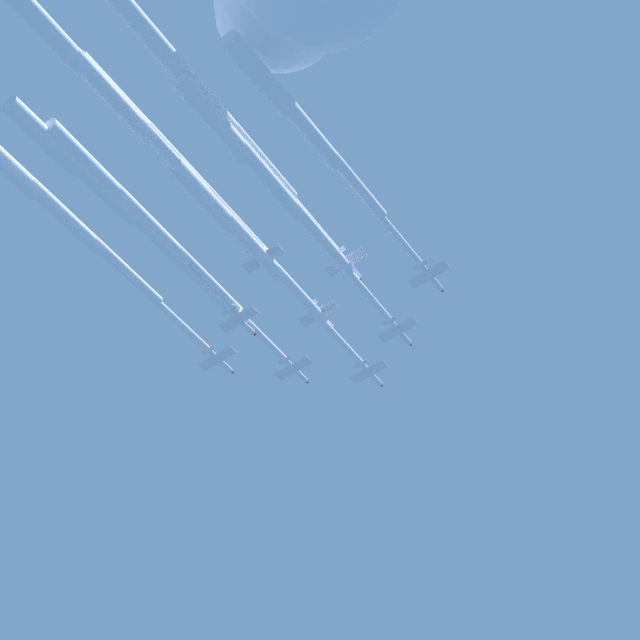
{
  "coord_description": "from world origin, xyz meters",
  "views": [
    {
      "loc": [
        119.91,
        -141.81,
        3.79
      ],
      "look_at": [
        0.0,
        0.0,
        168.97
      ],
      "focal_mm": 68.2,
      "sensor_mm": 36.0,
      "label": 1
    }
  ],
  "objects_px": {
    "jet_port_inner": "(147,222)",
    "jet_trail_starboard": "(107,91)",
    "jet_starboard_mid": "(62,214)",
    "jet_starboard_outer": "(100,188)",
    "jet_lead": "(251,245)",
    "jet_starboard_inner": "(267,179)",
    "jet_trail_port": "(204,97)",
    "jet_port_outer": "(309,131)",
    "jet_port_mid": "(175,160)"
  },
  "relations": [
    {
      "from": "jet_port_mid",
      "to": "jet_port_inner",
      "type": "bearing_deg",
      "value": 155.12
    },
    {
      "from": "jet_port_inner",
      "to": "jet_starboard_outer",
      "type": "distance_m",
      "value": 12.32
    },
    {
      "from": "jet_starboard_mid",
      "to": "jet_starboard_outer",
      "type": "height_order",
      "value": "jet_starboard_mid"
    },
    {
      "from": "jet_starboard_inner",
      "to": "jet_starboard_mid",
      "type": "height_order",
      "value": "jet_starboard_mid"
    },
    {
      "from": "jet_lead",
      "to": "jet_starboard_inner",
      "type": "relative_size",
      "value": 0.94
    },
    {
      "from": "jet_starboard_inner",
      "to": "jet_port_outer",
      "type": "distance_m",
      "value": 12.66
    },
    {
      "from": "jet_starboard_mid",
      "to": "jet_trail_starboard",
      "type": "bearing_deg",
      "value": -26.85
    },
    {
      "from": "jet_port_inner",
      "to": "jet_port_mid",
      "type": "xyz_separation_m",
      "value": [
        13.66,
        -6.34,
        1.92
      ]
    },
    {
      "from": "jet_port_inner",
      "to": "jet_trail_starboard",
      "type": "height_order",
      "value": "jet_trail_starboard"
    },
    {
      "from": "jet_starboard_inner",
      "to": "jet_starboard_mid",
      "type": "relative_size",
      "value": 0.97
    },
    {
      "from": "jet_port_mid",
      "to": "jet_starboard_mid",
      "type": "xyz_separation_m",
      "value": [
        -25.17,
        -4.74,
        -0.74
      ]
    },
    {
      "from": "jet_port_inner",
      "to": "jet_trail_port",
      "type": "height_order",
      "value": "jet_trail_port"
    },
    {
      "from": "jet_port_outer",
      "to": "jet_trail_starboard",
      "type": "xyz_separation_m",
      "value": [
        -20.68,
        -28.32,
        0.54
      ]
    },
    {
      "from": "jet_starboard_inner",
      "to": "jet_starboard_mid",
      "type": "xyz_separation_m",
      "value": [
        -36.57,
        -16.96,
        2.0
      ]
    },
    {
      "from": "jet_trail_starboard",
      "to": "jet_starboard_mid",
      "type": "bearing_deg",
      "value": 153.15
    },
    {
      "from": "jet_lead",
      "to": "jet_trail_starboard",
      "type": "distance_m",
      "value": 43.22
    },
    {
      "from": "jet_starboard_mid",
      "to": "jet_trail_port",
      "type": "xyz_separation_m",
      "value": [
        39.28,
        -2.12,
        0.43
      ]
    },
    {
      "from": "jet_port_inner",
      "to": "jet_trail_port",
      "type": "distance_m",
      "value": 30.79
    },
    {
      "from": "jet_trail_port",
      "to": "jet_trail_starboard",
      "type": "bearing_deg",
      "value": -132.44
    },
    {
      "from": "jet_starboard_inner",
      "to": "jet_port_mid",
      "type": "distance_m",
      "value": 16.94
    },
    {
      "from": "jet_port_inner",
      "to": "jet_starboard_mid",
      "type": "bearing_deg",
      "value": -136.1
    },
    {
      "from": "jet_starboard_inner",
      "to": "jet_trail_starboard",
      "type": "distance_m",
      "value": 32.37
    },
    {
      "from": "jet_starboard_inner",
      "to": "jet_port_mid",
      "type": "bearing_deg",
      "value": -133.0
    },
    {
      "from": "jet_lead",
      "to": "jet_trail_port",
      "type": "xyz_separation_m",
      "value": [
        17.36,
        -30.63,
        1.05
      ]
    },
    {
      "from": "jet_starboard_outer",
      "to": "jet_trail_starboard",
      "type": "bearing_deg",
      "value": -39.52
    },
    {
      "from": "jet_starboard_mid",
      "to": "jet_starboard_outer",
      "type": "distance_m",
      "value": 12.58
    },
    {
      "from": "jet_lead",
      "to": "jet_starboard_outer",
      "type": "distance_m",
      "value": 31.24
    },
    {
      "from": "jet_port_inner",
      "to": "jet_port_mid",
      "type": "distance_m",
      "value": 15.18
    },
    {
      "from": "jet_starboard_inner",
      "to": "jet_trail_port",
      "type": "distance_m",
      "value": 19.43
    },
    {
      "from": "jet_lead",
      "to": "jet_starboard_outer",
      "type": "height_order",
      "value": "jet_lead"
    },
    {
      "from": "jet_port_inner",
      "to": "jet_starboard_inner",
      "type": "distance_m",
      "value": 25.76
    },
    {
      "from": "jet_starboard_inner",
      "to": "jet_trail_port",
      "type": "height_order",
      "value": "jet_trail_port"
    },
    {
      "from": "jet_starboard_mid",
      "to": "jet_trail_starboard",
      "type": "distance_m",
      "value": 31.58
    },
    {
      "from": "jet_port_inner",
      "to": "jet_port_outer",
      "type": "bearing_deg",
      "value": 4.57
    },
    {
      "from": "jet_port_outer",
      "to": "jet_starboard_mid",
      "type": "bearing_deg",
      "value": -163.95
    },
    {
      "from": "jet_lead",
      "to": "jet_trail_starboard",
      "type": "height_order",
      "value": "jet_trail_starboard"
    },
    {
      "from": "jet_lead",
      "to": "jet_trail_port",
      "type": "distance_m",
      "value": 35.22
    },
    {
      "from": "jet_starboard_inner",
      "to": "jet_trail_starboard",
      "type": "height_order",
      "value": "jet_trail_starboard"
    },
    {
      "from": "jet_port_outer",
      "to": "jet_trail_port",
      "type": "xyz_separation_m",
      "value": [
        -9.58,
        -16.18,
        1.5
      ]
    },
    {
      "from": "jet_starboard_mid",
      "to": "jet_trail_starboard",
      "type": "height_order",
      "value": "jet_starboard_mid"
    },
    {
      "from": "jet_starboard_inner",
      "to": "jet_trail_port",
      "type": "xyz_separation_m",
      "value": [
        2.71,
        -19.09,
        2.43
      ]
    },
    {
      "from": "jet_port_mid",
      "to": "jet_trail_starboard",
      "type": "relative_size",
      "value": 1.02
    },
    {
      "from": "jet_port_inner",
      "to": "jet_trail_port",
      "type": "xyz_separation_m",
      "value": [
        27.77,
        -13.2,
        1.61
      ]
    },
    {
      "from": "jet_starboard_outer",
      "to": "jet_trail_port",
      "type": "xyz_separation_m",
      "value": [
        27.0,
        -0.97,
        2.91
      ]
    },
    {
      "from": "jet_port_mid",
      "to": "jet_lead",
      "type": "bearing_deg",
      "value": 97.8
    },
    {
      "from": "jet_lead",
      "to": "jet_port_mid",
      "type": "relative_size",
      "value": 0.93
    },
    {
      "from": "jet_port_inner",
      "to": "jet_starboard_inner",
      "type": "height_order",
      "value": "jet_port_inner"
    },
    {
      "from": "jet_starboard_outer",
      "to": "jet_port_outer",
      "type": "bearing_deg",
      "value": 22.57
    },
    {
      "from": "jet_starboard_outer",
      "to": "jet_trail_port",
      "type": "relative_size",
      "value": 0.91
    },
    {
      "from": "jet_port_inner",
      "to": "jet_starboard_inner",
      "type": "relative_size",
      "value": 1.04
    }
  ]
}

